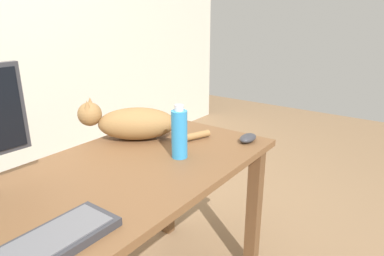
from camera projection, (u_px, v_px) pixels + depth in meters
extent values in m
cube|color=brown|center=(109.00, 179.00, 1.24)|extent=(1.42, 0.69, 0.03)
cube|color=brown|center=(254.00, 212.00, 1.70)|extent=(0.06, 0.06, 0.70)
cube|color=brown|center=(167.00, 180.00, 2.02)|extent=(0.06, 0.06, 0.70)
cube|color=#333338|center=(33.00, 254.00, 0.81)|extent=(0.44, 0.15, 0.02)
cube|color=slate|center=(32.00, 249.00, 0.81)|extent=(0.40, 0.12, 0.00)
ellipsoid|color=olive|center=(137.00, 124.00, 1.58)|extent=(0.37, 0.39, 0.15)
sphere|color=olive|center=(90.00, 114.00, 1.55)|extent=(0.11, 0.11, 0.11)
cone|color=olive|center=(87.00, 105.00, 1.51)|extent=(0.04, 0.04, 0.04)
cone|color=olive|center=(90.00, 102.00, 1.57)|extent=(0.04, 0.04, 0.04)
cylinder|color=olive|center=(193.00, 136.00, 1.58)|extent=(0.18, 0.10, 0.03)
ellipsoid|color=#333338|center=(248.00, 138.00, 1.56)|extent=(0.11, 0.06, 0.04)
cylinder|color=#2D8CD1|center=(179.00, 134.00, 1.37)|extent=(0.07, 0.07, 0.20)
cylinder|color=silver|center=(179.00, 108.00, 1.33)|extent=(0.04, 0.04, 0.02)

